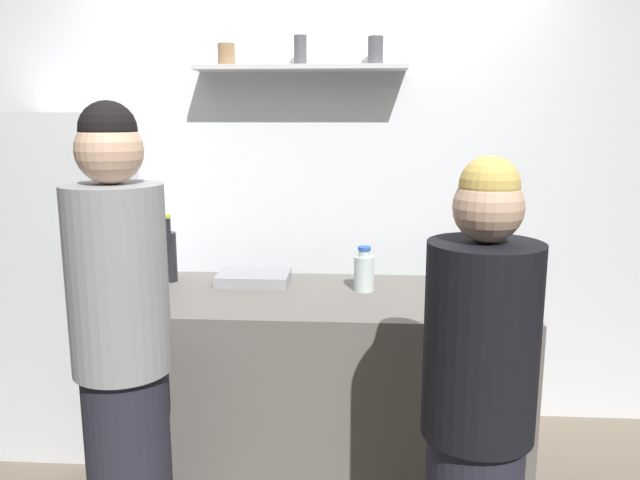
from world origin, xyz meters
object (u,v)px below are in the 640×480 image
(person_grey_hoodie, at_px, (123,356))
(wine_bottle_dark_glass, at_px, (169,255))
(utensil_holder, at_px, (495,301))
(baking_pan, at_px, (254,278))
(wine_bottle_amber_glass, at_px, (148,269))
(refrigerator, at_px, (70,280))
(person_blonde, at_px, (477,423))
(water_bottle_plastic, at_px, (364,272))

(person_grey_hoodie, bearing_deg, wine_bottle_dark_glass, 32.36)
(utensil_holder, bearing_deg, baking_pan, 157.48)
(wine_bottle_amber_glass, bearing_deg, utensil_holder, -9.26)
(wine_bottle_dark_glass, bearing_deg, wine_bottle_amber_glass, -100.84)
(refrigerator, bearing_deg, wine_bottle_dark_glass, -17.53)
(baking_pan, height_order, utensil_holder, utensil_holder)
(utensil_holder, distance_m, wine_bottle_dark_glass, 1.53)
(refrigerator, xyz_separation_m, wine_bottle_amber_glass, (0.56, -0.39, 0.16))
(person_grey_hoodie, distance_m, person_blonde, 1.22)
(utensil_holder, height_order, person_blonde, person_blonde)
(wine_bottle_dark_glass, xyz_separation_m, wine_bottle_amber_glass, (-0.04, -0.20, -0.02))
(wine_bottle_dark_glass, xyz_separation_m, water_bottle_plastic, (0.94, -0.11, -0.04))
(utensil_holder, relative_size, person_blonde, 0.14)
(wine_bottle_amber_glass, xyz_separation_m, water_bottle_plastic, (0.98, 0.09, -0.02))
(refrigerator, height_order, water_bottle_plastic, refrigerator)
(wine_bottle_dark_glass, xyz_separation_m, person_blonde, (1.28, -1.09, -0.26))
(utensil_holder, distance_m, water_bottle_plastic, 0.62)
(refrigerator, xyz_separation_m, person_blonde, (1.88, -1.28, -0.08))
(utensil_holder, bearing_deg, water_bottle_plastic, 147.31)
(wine_bottle_amber_glass, bearing_deg, water_bottle_plastic, 5.28)
(wine_bottle_dark_glass, height_order, water_bottle_plastic, wine_bottle_dark_glass)
(refrigerator, distance_m, water_bottle_plastic, 1.57)
(water_bottle_plastic, bearing_deg, person_blonde, -70.81)
(refrigerator, xyz_separation_m, utensil_holder, (2.06, -0.63, 0.12))
(water_bottle_plastic, relative_size, person_grey_hoodie, 0.12)
(wine_bottle_amber_glass, height_order, person_grey_hoodie, person_grey_hoodie)
(refrigerator, distance_m, person_blonde, 2.27)
(baking_pan, xyz_separation_m, wine_bottle_amber_glass, (-0.45, -0.19, 0.08))
(wine_bottle_dark_glass, xyz_separation_m, person_grey_hoodie, (0.09, -0.86, -0.17))
(refrigerator, relative_size, utensil_holder, 7.77)
(baking_pan, height_order, person_grey_hoodie, person_grey_hoodie)
(wine_bottle_dark_glass, bearing_deg, baking_pan, -1.14)
(person_grey_hoodie, bearing_deg, wine_bottle_amber_glass, 37.36)
(baking_pan, bearing_deg, water_bottle_plastic, -10.75)
(baking_pan, height_order, person_blonde, person_blonde)
(baking_pan, relative_size, wine_bottle_dark_glass, 1.04)
(utensil_holder, relative_size, wine_bottle_dark_glass, 0.68)
(wine_bottle_dark_glass, distance_m, water_bottle_plastic, 0.95)
(water_bottle_plastic, bearing_deg, refrigerator, 169.06)
(baking_pan, relative_size, person_blonde, 0.21)
(water_bottle_plastic, height_order, person_grey_hoodie, person_grey_hoodie)
(person_grey_hoodie, bearing_deg, utensil_holder, -46.74)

